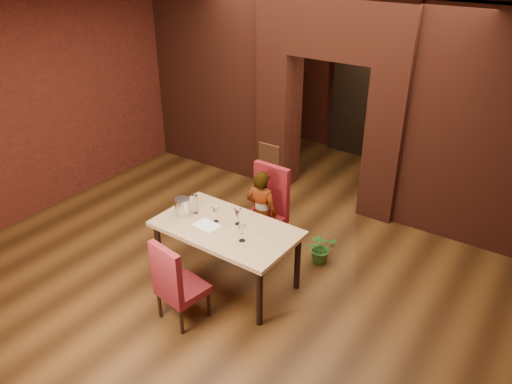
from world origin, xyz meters
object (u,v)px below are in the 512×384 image
at_px(chair_far, 262,211).
at_px(water_bottle, 195,203).
at_px(person_seated, 261,213).
at_px(wine_glass_c, 242,233).
at_px(wine_glass_a, 216,214).
at_px(dining_table, 227,255).
at_px(potted_plant, 321,248).
at_px(chair_near, 182,280).
at_px(wine_glass_b, 238,216).
at_px(wine_bucket, 183,207).

bearing_deg(chair_far, water_bottle, -117.52).
xyz_separation_m(person_seated, wine_glass_c, (0.37, -0.94, 0.31)).
height_order(person_seated, wine_glass_a, person_seated).
xyz_separation_m(dining_table, potted_plant, (0.77, 1.05, -0.19)).
relative_size(chair_near, wine_glass_a, 5.19).
bearing_deg(water_bottle, wine_glass_a, -3.62).
bearing_deg(wine_glass_c, chair_far, 111.78).
bearing_deg(chair_far, potted_plant, 15.11).
relative_size(wine_glass_a, wine_glass_c, 0.92).
xyz_separation_m(dining_table, water_bottle, (-0.51, 0.05, 0.54)).
relative_size(chair_far, wine_glass_c, 5.52).
bearing_deg(wine_glass_b, water_bottle, -171.92).
bearing_deg(potted_plant, dining_table, -126.09).
height_order(dining_table, person_seated, person_seated).
bearing_deg(person_seated, water_bottle, 50.52).
bearing_deg(water_bottle, potted_plant, 38.15).
relative_size(dining_table, water_bottle, 6.31).
relative_size(chair_far, wine_glass_b, 5.54).
height_order(wine_glass_a, wine_bucket, wine_bucket).
relative_size(chair_near, wine_glass_b, 4.81).
relative_size(dining_table, wine_bucket, 7.44).
bearing_deg(dining_table, chair_near, -89.52).
distance_m(wine_glass_c, water_bottle, 0.87).
distance_m(dining_table, chair_far, 0.88).
relative_size(wine_glass_c, water_bottle, 0.79).
height_order(chair_near, wine_glass_c, chair_near).
relative_size(person_seated, wine_bucket, 5.25).
bearing_deg(dining_table, chair_far, 94.96).
relative_size(person_seated, water_bottle, 4.46).
bearing_deg(chair_far, wine_glass_b, -77.42).
xyz_separation_m(wine_glass_c, water_bottle, (-0.85, 0.19, 0.03)).
xyz_separation_m(wine_glass_a, potted_plant, (0.94, 1.03, -0.70)).
relative_size(wine_glass_a, water_bottle, 0.73).
bearing_deg(water_bottle, wine_glass_b, 8.08).
distance_m(wine_glass_a, potted_plant, 1.56).
relative_size(chair_near, potted_plant, 2.43).
distance_m(chair_near, wine_bucket, 1.01).
xyz_separation_m(wine_bucket, water_bottle, (0.09, 0.14, 0.02)).
height_order(chair_near, water_bottle, water_bottle).
xyz_separation_m(chair_far, wine_glass_b, (0.14, -0.73, 0.32)).
height_order(dining_table, wine_glass_a, wine_glass_a).
height_order(dining_table, wine_glass_c, wine_glass_c).
relative_size(wine_bucket, water_bottle, 0.85).
xyz_separation_m(chair_far, water_bottle, (-0.45, -0.81, 0.35)).
bearing_deg(wine_glass_c, chair_near, -117.73).
relative_size(person_seated, wine_glass_a, 6.11).
bearing_deg(wine_bucket, chair_near, -49.97).
height_order(wine_bucket, water_bottle, water_bottle).
height_order(dining_table, water_bottle, water_bottle).
distance_m(person_seated, wine_glass_c, 1.06).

